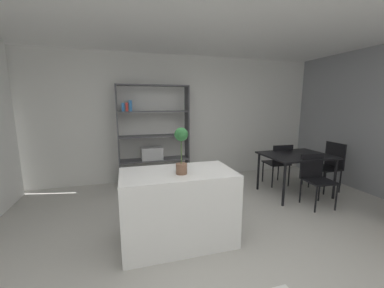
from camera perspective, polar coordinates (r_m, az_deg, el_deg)
ground_plane at (r=3.14m, az=4.11°, el=-23.24°), size 9.85×9.85×0.00m
back_partition at (r=5.24m, az=-5.89°, el=6.22°), size 7.16×0.06×2.75m
kitchen_island at (r=2.98m, az=-3.41°, el=-15.19°), size 1.36×0.74×0.91m
potted_plant_on_island at (r=2.65m, az=-2.64°, el=-0.68°), size 0.16×0.16×0.54m
open_bookshelf at (r=4.95m, az=-10.11°, el=0.70°), size 1.46×0.36×2.08m
dining_table at (r=4.77m, az=24.17°, el=-3.20°), size 1.19×0.91×0.78m
dining_chair_far at (r=5.17m, az=20.59°, el=-3.88°), size 0.46×0.46×0.88m
dining_chair_near at (r=4.48m, az=28.04°, el=-6.76°), size 0.47×0.47×0.86m
dining_chair_window_side at (r=5.36m, az=30.80°, el=-3.92°), size 0.44×0.45×0.95m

